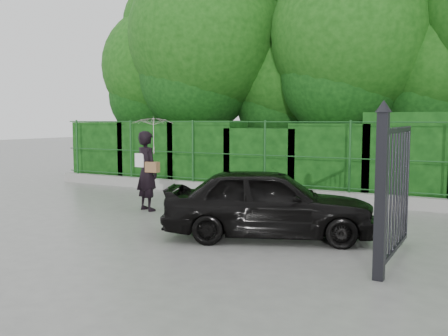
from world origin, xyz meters
The scene contains 8 objects.
ground centered at (0.00, 0.00, 0.00)m, with size 80.00×80.00×0.00m, color gray.
kerb centered at (0.00, 4.50, 0.15)m, with size 14.00×0.25×0.30m, color #9E9E99.
fence centered at (0.22, 4.50, 1.20)m, with size 14.13×0.06×1.80m.
hedge centered at (0.10, 5.50, 1.03)m, with size 14.20×1.20×2.29m.
trees centered at (1.14, 7.74, 4.62)m, with size 17.10×6.15×8.08m.
gate centered at (4.60, -0.72, 1.19)m, with size 0.22×2.33×2.36m.
woman centered at (-1.11, 1.44, 1.41)m, with size 1.01×0.96×2.19m.
car centered at (2.37, 0.29, 0.63)m, with size 1.50×3.72×1.27m, color black.
Camera 1 is at (5.90, -7.80, 2.11)m, focal length 40.00 mm.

